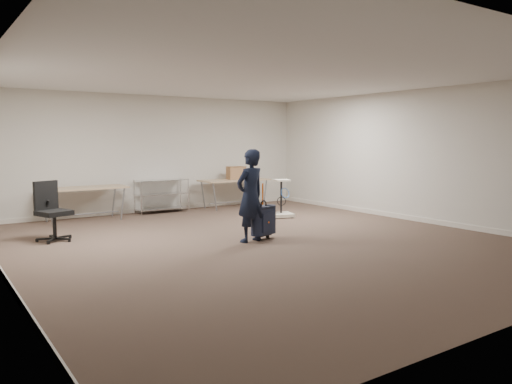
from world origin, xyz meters
TOP-DOWN VIEW (x-y plane):
  - ground at (0.00, 0.00)m, footprint 9.00×9.00m
  - room_shell at (0.00, 1.38)m, footprint 8.00×9.00m
  - folding_table_left at (-1.90, 3.95)m, footprint 1.80×0.75m
  - folding_table_right at (1.90, 3.95)m, footprint 1.80×0.75m
  - wire_shelf at (0.00, 4.20)m, footprint 1.22×0.47m
  - person at (-0.15, 0.12)m, footprint 0.64×0.48m
  - suitcase at (0.15, 0.15)m, footprint 0.40×0.29m
  - office_chair at (-2.92, 2.12)m, footprint 0.62×0.63m
  - equipment_cart at (1.94, 1.98)m, footprint 0.58×0.58m
  - cardboard_box at (1.97, 3.99)m, footprint 0.49×0.40m

SIDE VIEW (x-z plane):
  - ground at x=0.00m, z-range 0.00..0.00m
  - room_shell at x=0.00m, z-range -4.45..4.55m
  - equipment_cart at x=1.94m, z-range -0.20..0.65m
  - office_chair at x=-2.92m, z-range -0.20..0.83m
  - suitcase at x=0.15m, z-range -0.16..0.83m
  - wire_shelf at x=0.00m, z-range 0.04..0.84m
  - folding_table_left at x=-1.90m, z-range 0.31..1.04m
  - folding_table_right at x=1.90m, z-range 0.31..1.04m
  - person at x=-0.15m, z-range 0.00..1.59m
  - cardboard_box at x=1.97m, z-range 0.73..1.06m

